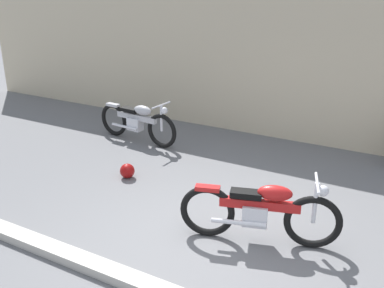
# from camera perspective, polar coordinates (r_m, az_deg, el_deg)

# --- Properties ---
(ground_plane) EXTENTS (40.00, 40.00, 0.00)m
(ground_plane) POSITION_cam_1_polar(r_m,az_deg,el_deg) (5.92, 1.28, -12.32)
(ground_plane) COLOR slate
(building_wall) EXTENTS (18.00, 0.30, 3.09)m
(building_wall) POSITION_cam_1_polar(r_m,az_deg,el_deg) (9.24, 14.44, 9.67)
(building_wall) COLOR beige
(building_wall) RESTS_ON ground_plane
(curb_strip) EXTENTS (18.00, 0.24, 0.12)m
(curb_strip) POSITION_cam_1_polar(r_m,az_deg,el_deg) (5.06, -5.44, -18.22)
(curb_strip) COLOR #B7B2A8
(curb_strip) RESTS_ON ground_plane
(helmet) EXTENTS (0.26, 0.26, 0.26)m
(helmet) POSITION_cam_1_polar(r_m,az_deg,el_deg) (7.61, -8.46, -3.50)
(helmet) COLOR maroon
(helmet) RESTS_ON ground_plane
(motorcycle_red) EXTENTS (2.01, 0.84, 0.93)m
(motorcycle_red) POSITION_cam_1_polar(r_m,az_deg,el_deg) (5.71, 8.96, -8.66)
(motorcycle_red) COLOR black
(motorcycle_red) RESTS_ON ground_plane
(motorcycle_silver) EXTENTS (2.03, 0.57, 0.91)m
(motorcycle_silver) POSITION_cam_1_polar(r_m,az_deg,el_deg) (9.17, -7.16, 2.94)
(motorcycle_silver) COLOR black
(motorcycle_silver) RESTS_ON ground_plane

